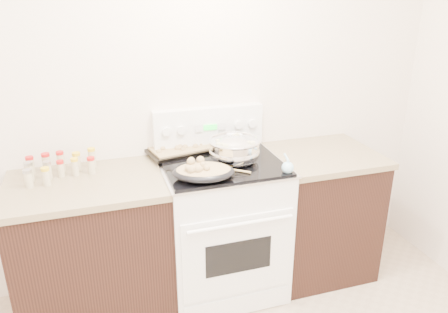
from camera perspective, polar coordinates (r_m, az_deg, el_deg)
name	(u,v)px	position (r m, az deg, el deg)	size (l,w,h in m)	color
room_shell	(256,104)	(1.14, 4.19, 6.91)	(4.10, 3.60, 2.75)	silver
counter_left	(94,248)	(2.89, -16.57, -11.41)	(0.93, 0.67, 0.92)	black
counter_right	(317,211)	(3.26, 12.10, -7.03)	(0.73, 0.67, 0.92)	black
kitchen_range	(222,224)	(2.97, -0.32, -8.81)	(0.78, 0.73, 1.22)	white
mixing_bowl	(234,150)	(2.75, 1.36, 0.81)	(0.33, 0.33, 0.19)	silver
roasting_pan	(203,171)	(2.52, -2.75, -1.92)	(0.41, 0.33, 0.11)	black
baking_sheet	(180,148)	(2.96, -5.74, 1.05)	(0.49, 0.39, 0.06)	black
wooden_spoon	(226,173)	(2.58, 0.23, -2.19)	(0.20, 0.18, 0.04)	tan
blue_ladle	(287,166)	(2.65, 8.29, -1.27)	(0.13, 0.25, 0.09)	#99CDE5
spice_jars	(57,167)	(2.79, -20.99, -1.25)	(0.40, 0.24, 0.13)	#BFB28C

